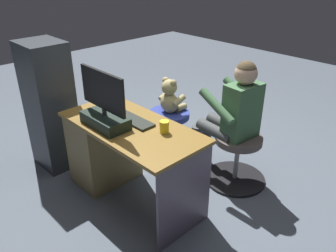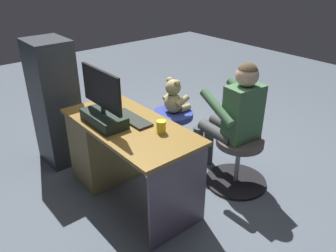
% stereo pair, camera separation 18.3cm
% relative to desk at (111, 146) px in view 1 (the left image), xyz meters
% --- Properties ---
extents(ground_plane, '(10.00, 10.00, 0.00)m').
position_rel_desk_xyz_m(ground_plane, '(-0.32, -0.40, -0.39)').
color(ground_plane, '#4F5864').
extents(desk, '(1.27, 0.61, 0.73)m').
position_rel_desk_xyz_m(desk, '(0.00, 0.00, 0.00)').
color(desk, brown).
rests_on(desk, ground_plane).
extents(monitor, '(0.53, 0.22, 0.46)m').
position_rel_desk_xyz_m(monitor, '(-0.19, 0.15, 0.47)').
color(monitor, black).
rests_on(monitor, desk).
extents(keyboard, '(0.42, 0.14, 0.02)m').
position_rel_desk_xyz_m(keyboard, '(-0.27, -0.06, 0.35)').
color(keyboard, black).
rests_on(keyboard, desk).
extents(computer_mouse, '(0.06, 0.10, 0.04)m').
position_rel_desk_xyz_m(computer_mouse, '(0.02, -0.07, 0.35)').
color(computer_mouse, '#252D26').
rests_on(computer_mouse, desk).
extents(cup, '(0.07, 0.07, 0.10)m').
position_rel_desk_xyz_m(cup, '(-0.60, -0.11, 0.38)').
color(cup, yellow).
rests_on(cup, desk).
extents(tv_remote, '(0.06, 0.15, 0.02)m').
position_rel_desk_xyz_m(tv_remote, '(0.03, -0.02, 0.34)').
color(tv_remote, black).
rests_on(tv_remote, desk).
extents(office_chair_teddy, '(0.56, 0.56, 0.48)m').
position_rel_desk_xyz_m(office_chair_teddy, '(0.03, -0.78, -0.13)').
color(office_chair_teddy, black).
rests_on(office_chair_teddy, ground_plane).
extents(teddy_bear, '(0.26, 0.26, 0.37)m').
position_rel_desk_xyz_m(teddy_bear, '(0.03, -0.79, 0.25)').
color(teddy_bear, tan).
rests_on(teddy_bear, office_chair_teddy).
extents(visitor_chair, '(0.58, 0.58, 0.48)m').
position_rel_desk_xyz_m(visitor_chair, '(-0.79, -0.87, -0.13)').
color(visitor_chair, black).
rests_on(visitor_chair, ground_plane).
extents(person, '(0.58, 0.51, 1.18)m').
position_rel_desk_xyz_m(person, '(-0.69, -0.86, 0.31)').
color(person, '#3F6742').
rests_on(person, ground_plane).
extents(equipment_rack, '(0.44, 0.36, 1.27)m').
position_rel_desk_xyz_m(equipment_rack, '(0.69, 0.20, 0.24)').
color(equipment_rack, '#282D33').
rests_on(equipment_rack, ground_plane).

